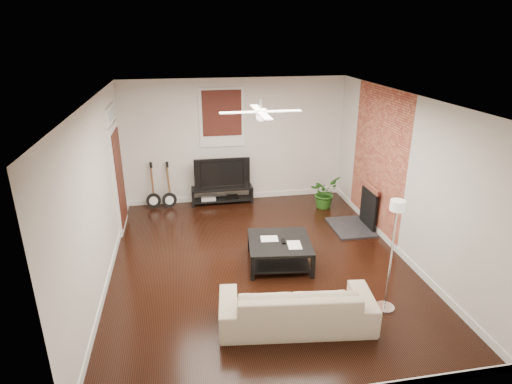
% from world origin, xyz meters
% --- Properties ---
extents(room, '(5.01, 6.01, 2.81)m').
position_xyz_m(room, '(0.00, 0.00, 1.40)').
color(room, black).
rests_on(room, ground).
extents(brick_accent, '(0.02, 2.20, 2.80)m').
position_xyz_m(brick_accent, '(2.49, 1.00, 1.40)').
color(brick_accent, '#9E4033').
rests_on(brick_accent, floor).
extents(fireplace, '(0.80, 1.10, 0.92)m').
position_xyz_m(fireplace, '(2.20, 1.00, 0.46)').
color(fireplace, black).
rests_on(fireplace, floor).
extents(window_back, '(1.00, 0.06, 1.30)m').
position_xyz_m(window_back, '(-0.30, 2.97, 1.95)').
color(window_back, '#3E1311').
rests_on(window_back, wall_back).
extents(door_left, '(0.08, 1.00, 2.50)m').
position_xyz_m(door_left, '(-2.46, 1.90, 1.25)').
color(door_left, white).
rests_on(door_left, wall_left).
extents(tv_stand, '(1.39, 0.37, 0.39)m').
position_xyz_m(tv_stand, '(-0.36, 2.78, 0.19)').
color(tv_stand, black).
rests_on(tv_stand, floor).
extents(tv, '(1.25, 0.16, 0.72)m').
position_xyz_m(tv, '(-0.36, 2.80, 0.75)').
color(tv, black).
rests_on(tv, tv_stand).
extents(coffee_table, '(1.15, 1.15, 0.43)m').
position_xyz_m(coffee_table, '(0.31, -0.10, 0.22)').
color(coffee_table, black).
rests_on(coffee_table, floor).
extents(sofa, '(2.15, 1.05, 0.60)m').
position_xyz_m(sofa, '(0.18, -1.69, 0.30)').
color(sofa, tan).
rests_on(sofa, floor).
extents(floor_lamp, '(0.31, 0.31, 1.69)m').
position_xyz_m(floor_lamp, '(1.53, -1.59, 0.84)').
color(floor_lamp, white).
rests_on(floor_lamp, floor).
extents(potted_plant, '(0.85, 0.84, 0.71)m').
position_xyz_m(potted_plant, '(1.87, 2.15, 0.36)').
color(potted_plant, '#265C1A').
rests_on(potted_plant, floor).
extents(guitar_left, '(0.35, 0.26, 1.05)m').
position_xyz_m(guitar_left, '(-1.91, 2.75, 0.52)').
color(guitar_left, black).
rests_on(guitar_left, floor).
extents(guitar_right, '(0.37, 0.29, 1.05)m').
position_xyz_m(guitar_right, '(-1.56, 2.72, 0.52)').
color(guitar_right, black).
rests_on(guitar_right, floor).
extents(ceiling_fan, '(1.24, 1.24, 0.32)m').
position_xyz_m(ceiling_fan, '(0.00, 0.00, 2.60)').
color(ceiling_fan, white).
rests_on(ceiling_fan, ceiling).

